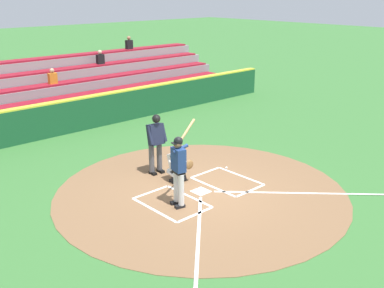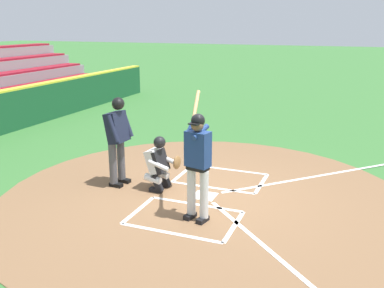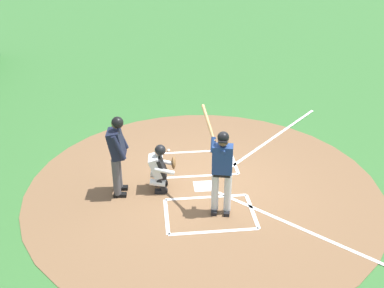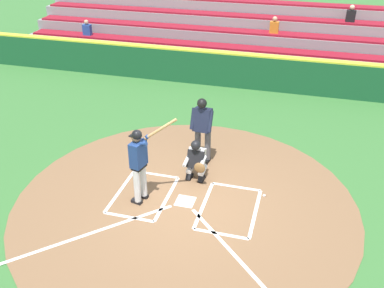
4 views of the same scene
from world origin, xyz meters
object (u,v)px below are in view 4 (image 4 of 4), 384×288
object	(u,v)px
batter	(139,161)
plate_umpire	(202,126)
catcher	(196,160)
baseball	(264,196)

from	to	relation	value
batter	plate_umpire	bearing A→B (deg)	-113.84
batter	catcher	xyz separation A→B (m)	(-1.01, -1.20, -0.51)
catcher	plate_umpire	xyz separation A→B (m)	(0.08, -0.90, 0.49)
batter	catcher	bearing A→B (deg)	-130.07
baseball	plate_umpire	bearing A→B (deg)	-32.75
plate_umpire	baseball	distance (m)	2.42
batter	catcher	size ratio (longest dim) A/B	1.88
batter	catcher	distance (m)	1.64
catcher	batter	bearing A→B (deg)	49.93
batter	plate_umpire	world-z (taller)	batter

